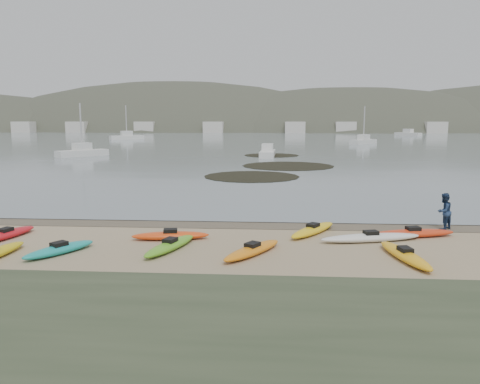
{
  "coord_description": "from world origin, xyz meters",
  "views": [
    {
      "loc": [
        1.51,
        -22.16,
        4.98
      ],
      "look_at": [
        0.0,
        0.0,
        1.5
      ],
      "focal_mm": 35.0,
      "sensor_mm": 36.0,
      "label": 1
    }
  ],
  "objects": [
    {
      "name": "wet_sand",
      "position": [
        0.0,
        -0.3,
        0.0
      ],
      "size": [
        60.0,
        60.0,
        0.0
      ],
      "primitive_type": "plane",
      "color": "brown",
      "rests_on": "ground"
    },
    {
      "name": "kelp_mats",
      "position": [
        1.71,
        28.18,
        0.03
      ],
      "size": [
        12.42,
        31.68,
        0.04
      ],
      "color": "black",
      "rests_on": "water"
    },
    {
      "name": "far_town",
      "position": [
        6.0,
        145.0,
        2.0
      ],
      "size": [
        199.0,
        5.0,
        4.0
      ],
      "color": "beige",
      "rests_on": "ground"
    },
    {
      "name": "moored_boats",
      "position": [
        1.77,
        78.32,
        0.52
      ],
      "size": [
        82.45,
        87.66,
        1.12
      ],
      "color": "silver",
      "rests_on": "ground"
    },
    {
      "name": "far_hills",
      "position": [
        39.38,
        193.97,
        -15.93
      ],
      "size": [
        550.0,
        135.0,
        80.0
      ],
      "color": "#384235",
      "rests_on": "ground"
    },
    {
      "name": "person_east",
      "position": [
        9.32,
        -0.8,
        0.84
      ],
      "size": [
        1.03,
        1.0,
        1.67
      ],
      "primitive_type": "imported",
      "rotation": [
        0.0,
        0.0,
        3.82
      ],
      "color": "navy",
      "rests_on": "ground"
    },
    {
      "name": "kayaks",
      "position": [
        -0.16,
        -4.38,
        0.17
      ],
      "size": [
        22.32,
        8.19,
        0.34
      ],
      "color": "#FFB315",
      "rests_on": "ground"
    },
    {
      "name": "water",
      "position": [
        0.0,
        300.0,
        0.01
      ],
      "size": [
        1200.0,
        1200.0,
        0.0
      ],
      "primitive_type": "plane",
      "color": "slate",
      "rests_on": "ground"
    },
    {
      "name": "ground",
      "position": [
        0.0,
        0.0,
        0.0
      ],
      "size": [
        600.0,
        600.0,
        0.0
      ],
      "primitive_type": "plane",
      "color": "tan",
      "rests_on": "ground"
    }
  ]
}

